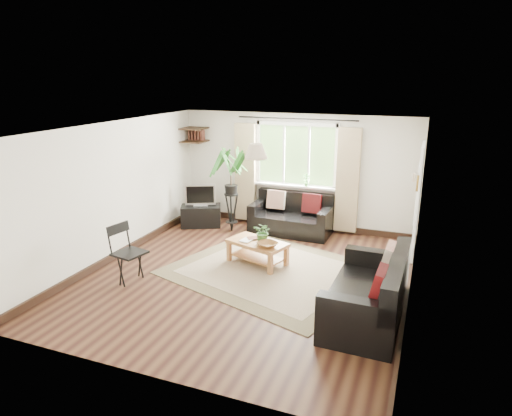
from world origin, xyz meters
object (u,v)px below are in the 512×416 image
at_px(palm_stand, 231,191).
at_px(tv_stand, 201,216).
at_px(sofa_back, 291,215).
at_px(folding_chair, 130,254).
at_px(sofa_right, 367,289).
at_px(coffee_table, 257,253).

bearing_deg(palm_stand, tv_stand, 175.58).
bearing_deg(tv_stand, palm_stand, -29.29).
relative_size(sofa_back, folding_chair, 1.76).
relative_size(tv_stand, palm_stand, 0.48).
bearing_deg(tv_stand, folding_chair, -109.70).
relative_size(sofa_right, folding_chair, 1.99).
xyz_separation_m(tv_stand, palm_stand, (0.75, -0.06, 0.64)).
xyz_separation_m(sofa_back, tv_stand, (-1.94, -0.25, -0.16)).
xyz_separation_m(coffee_table, tv_stand, (-1.87, 1.49, 0.02)).
xyz_separation_m(sofa_right, folding_chair, (-3.62, -0.19, 0.03)).
relative_size(coffee_table, tv_stand, 1.21).
height_order(sofa_right, palm_stand, palm_stand).
bearing_deg(sofa_back, palm_stand, -164.26).
distance_m(sofa_back, sofa_right, 3.51).
xyz_separation_m(sofa_back, coffee_table, (-0.07, -1.75, -0.18)).
relative_size(sofa_back, tv_stand, 1.95).
distance_m(palm_stand, folding_chair, 2.88).
xyz_separation_m(sofa_back, palm_stand, (-1.20, -0.31, 0.48)).
relative_size(tv_stand, folding_chair, 0.90).
height_order(sofa_back, tv_stand, sofa_back).
relative_size(coffee_table, palm_stand, 0.58).
height_order(coffee_table, folding_chair, folding_chair).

